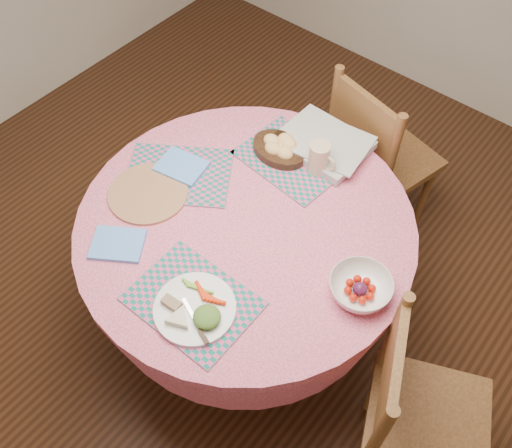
{
  "coord_description": "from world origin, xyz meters",
  "views": [
    {
      "loc": [
        0.82,
        -0.93,
        2.39
      ],
      "look_at": [
        0.05,
        0.0,
        0.78
      ],
      "focal_mm": 40.0,
      "sensor_mm": 36.0,
      "label": 1
    }
  ],
  "objects_px": {
    "dinner_plate": "(195,310)",
    "latte_mug": "(320,158)",
    "wicker_trivet": "(148,193)",
    "fruit_bowl": "(360,288)",
    "bread_bowl": "(280,147)",
    "dining_table": "(246,252)",
    "chair_right": "(414,415)",
    "chair_back": "(376,156)"
  },
  "relations": [
    {
      "from": "wicker_trivet",
      "to": "fruit_bowl",
      "type": "distance_m",
      "value": 0.86
    },
    {
      "from": "dining_table",
      "to": "chair_right",
      "type": "height_order",
      "value": "chair_right"
    },
    {
      "from": "bread_bowl",
      "to": "fruit_bowl",
      "type": "xyz_separation_m",
      "value": [
        0.59,
        -0.33,
        -0.0
      ]
    },
    {
      "from": "dinner_plate",
      "to": "dining_table",
      "type": "bearing_deg",
      "value": 106.53
    },
    {
      "from": "dining_table",
      "to": "fruit_bowl",
      "type": "distance_m",
      "value": 0.53
    },
    {
      "from": "dinner_plate",
      "to": "bread_bowl",
      "type": "distance_m",
      "value": 0.77
    },
    {
      "from": "chair_right",
      "to": "latte_mug",
      "type": "distance_m",
      "value": 0.97
    },
    {
      "from": "latte_mug",
      "to": "fruit_bowl",
      "type": "distance_m",
      "value": 0.55
    },
    {
      "from": "chair_right",
      "to": "chair_back",
      "type": "height_order",
      "value": "chair_back"
    },
    {
      "from": "bread_bowl",
      "to": "latte_mug",
      "type": "bearing_deg",
      "value": 7.54
    },
    {
      "from": "chair_back",
      "to": "dinner_plate",
      "type": "bearing_deg",
      "value": 105.17
    },
    {
      "from": "dining_table",
      "to": "dinner_plate",
      "type": "relative_size",
      "value": 4.62
    },
    {
      "from": "wicker_trivet",
      "to": "chair_back",
      "type": "bearing_deg",
      "value": 64.75
    },
    {
      "from": "chair_right",
      "to": "bread_bowl",
      "type": "xyz_separation_m",
      "value": [
        -0.94,
        0.45,
        0.31
      ]
    },
    {
      "from": "fruit_bowl",
      "to": "chair_right",
      "type": "bearing_deg",
      "value": -19.34
    },
    {
      "from": "dining_table",
      "to": "chair_right",
      "type": "xyz_separation_m",
      "value": [
        0.83,
        -0.11,
        -0.07
      ]
    },
    {
      "from": "dinner_plate",
      "to": "latte_mug",
      "type": "relative_size",
      "value": 2.08
    },
    {
      "from": "dinner_plate",
      "to": "latte_mug",
      "type": "xyz_separation_m",
      "value": [
        -0.06,
        0.75,
        0.05
      ]
    },
    {
      "from": "bread_bowl",
      "to": "latte_mug",
      "type": "height_order",
      "value": "latte_mug"
    },
    {
      "from": "chair_right",
      "to": "fruit_bowl",
      "type": "xyz_separation_m",
      "value": [
        -0.35,
        0.12,
        0.3
      ]
    },
    {
      "from": "bread_bowl",
      "to": "fruit_bowl",
      "type": "distance_m",
      "value": 0.68
    },
    {
      "from": "chair_right",
      "to": "wicker_trivet",
      "type": "relative_size",
      "value": 3.08
    },
    {
      "from": "bread_bowl",
      "to": "latte_mug",
      "type": "distance_m",
      "value": 0.18
    },
    {
      "from": "dinner_plate",
      "to": "bread_bowl",
      "type": "xyz_separation_m",
      "value": [
        -0.23,
        0.73,
        0.01
      ]
    },
    {
      "from": "wicker_trivet",
      "to": "latte_mug",
      "type": "distance_m",
      "value": 0.66
    },
    {
      "from": "chair_right",
      "to": "wicker_trivet",
      "type": "bearing_deg",
      "value": 67.44
    },
    {
      "from": "dining_table",
      "to": "bread_bowl",
      "type": "relative_size",
      "value": 5.39
    },
    {
      "from": "dining_table",
      "to": "chair_right",
      "type": "bearing_deg",
      "value": -7.39
    },
    {
      "from": "latte_mug",
      "to": "wicker_trivet",
      "type": "bearing_deg",
      "value": -129.95
    },
    {
      "from": "dining_table",
      "to": "fruit_bowl",
      "type": "height_order",
      "value": "fruit_bowl"
    },
    {
      "from": "chair_back",
      "to": "chair_right",
      "type": "bearing_deg",
      "value": 142.42
    },
    {
      "from": "dining_table",
      "to": "bread_bowl",
      "type": "height_order",
      "value": "bread_bowl"
    },
    {
      "from": "chair_right",
      "to": "dining_table",
      "type": "bearing_deg",
      "value": 58.82
    },
    {
      "from": "fruit_bowl",
      "to": "dining_table",
      "type": "bearing_deg",
      "value": -178.25
    },
    {
      "from": "wicker_trivet",
      "to": "fruit_bowl",
      "type": "bearing_deg",
      "value": 9.91
    },
    {
      "from": "chair_back",
      "to": "fruit_bowl",
      "type": "xyz_separation_m",
      "value": [
        0.39,
        -0.81,
        0.29
      ]
    },
    {
      "from": "chair_back",
      "to": "wicker_trivet",
      "type": "height_order",
      "value": "chair_back"
    },
    {
      "from": "fruit_bowl",
      "to": "latte_mug",
      "type": "bearing_deg",
      "value": 140.05
    },
    {
      "from": "chair_right",
      "to": "bread_bowl",
      "type": "relative_size",
      "value": 4.01
    },
    {
      "from": "latte_mug",
      "to": "chair_back",
      "type": "bearing_deg",
      "value": 86.31
    },
    {
      "from": "dinner_plate",
      "to": "fruit_bowl",
      "type": "relative_size",
      "value": 1.04
    },
    {
      "from": "chair_right",
      "to": "latte_mug",
      "type": "bearing_deg",
      "value": 34.48
    }
  ]
}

